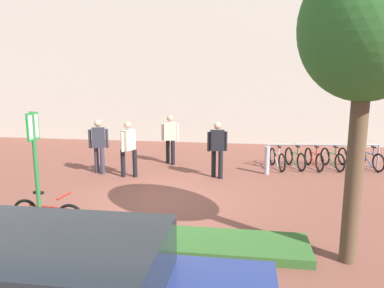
# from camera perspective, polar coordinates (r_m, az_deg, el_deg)

# --- Properties ---
(ground_plane) EXTENTS (60.00, 60.00, 0.00)m
(ground_plane) POSITION_cam_1_polar(r_m,az_deg,el_deg) (9.49, -4.37, -8.58)
(ground_plane) COLOR brown
(building_facade) EXTENTS (28.00, 1.20, 10.00)m
(building_facade) POSITION_cam_1_polar(r_m,az_deg,el_deg) (17.55, 1.79, 16.86)
(building_facade) COLOR beige
(building_facade) RESTS_ON ground
(planter_strip) EXTENTS (7.00, 1.10, 0.16)m
(planter_strip) POSITION_cam_1_polar(r_m,az_deg,el_deg) (7.38, -11.03, -13.94)
(planter_strip) COLOR #336028
(planter_strip) RESTS_ON ground
(tree_sidewalk) EXTENTS (2.06, 2.06, 4.97)m
(tree_sidewalk) POSITION_cam_1_polar(r_m,az_deg,el_deg) (6.45, 25.19, 15.47)
(tree_sidewalk) COLOR brown
(tree_sidewalk) RESTS_ON ground
(parking_sign_post) EXTENTS (0.08, 0.36, 2.46)m
(parking_sign_post) POSITION_cam_1_polar(r_m,az_deg,el_deg) (7.58, -22.91, -1.80)
(parking_sign_post) COLOR #2D7238
(parking_sign_post) RESTS_ON ground
(bike_at_sign) EXTENTS (1.67, 0.42, 0.86)m
(bike_at_sign) POSITION_cam_1_polar(r_m,az_deg,el_deg) (8.03, -21.15, -10.33)
(bike_at_sign) COLOR black
(bike_at_sign) RESTS_ON ground
(bike_rack_cluster) EXTENTS (3.73, 1.91, 0.83)m
(bike_rack_cluster) POSITION_cam_1_polar(r_m,az_deg,el_deg) (13.24, 19.42, -2.04)
(bike_rack_cluster) COLOR #99999E
(bike_rack_cluster) RESTS_ON ground
(bollard_steel) EXTENTS (0.16, 0.16, 0.90)m
(bollard_steel) POSITION_cam_1_polar(r_m,az_deg,el_deg) (11.95, 11.43, -2.46)
(bollard_steel) COLOR #ADADB2
(bollard_steel) RESTS_ON ground
(person_suited_navy) EXTENTS (0.57, 0.37, 1.72)m
(person_suited_navy) POSITION_cam_1_polar(r_m,az_deg,el_deg) (12.05, -14.12, 0.13)
(person_suited_navy) COLOR #383342
(person_suited_navy) RESTS_ON ground
(person_suited_dark) EXTENTS (0.59, 0.33, 1.72)m
(person_suited_dark) POSITION_cam_1_polar(r_m,az_deg,el_deg) (11.23, 3.90, -0.33)
(person_suited_dark) COLOR black
(person_suited_dark) RESTS_ON ground
(person_casual_tan) EXTENTS (0.51, 0.56, 1.72)m
(person_casual_tan) POSITION_cam_1_polar(r_m,az_deg,el_deg) (11.47, -9.73, -0.23)
(person_casual_tan) COLOR black
(person_casual_tan) RESTS_ON ground
(person_shirt_white) EXTENTS (0.60, 0.40, 1.72)m
(person_shirt_white) POSITION_cam_1_polar(r_m,az_deg,el_deg) (12.99, -3.36, 1.20)
(person_shirt_white) COLOR black
(person_shirt_white) RESTS_ON ground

